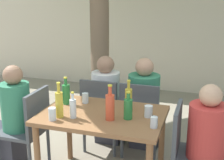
# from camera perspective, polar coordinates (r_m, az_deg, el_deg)

# --- Properties ---
(cafe_building_wall) EXTENTS (10.00, 0.08, 2.80)m
(cafe_building_wall) POSITION_cam_1_polar(r_m,az_deg,el_deg) (6.01, 8.88, 11.17)
(cafe_building_wall) COLOR beige
(cafe_building_wall) RESTS_ON ground_plane
(dining_table_front) EXTENTS (1.18, 0.81, 0.77)m
(dining_table_front) POSITION_cam_1_polar(r_m,az_deg,el_deg) (3.04, -1.73, -7.88)
(dining_table_front) COLOR brown
(dining_table_front) RESTS_ON ground_plane
(patio_chair_0) EXTENTS (0.44, 0.44, 0.92)m
(patio_chair_0) POSITION_cam_1_polar(r_m,az_deg,el_deg) (3.44, -14.88, -8.04)
(patio_chair_0) COLOR #474C51
(patio_chair_0) RESTS_ON ground_plane
(patio_chair_1) EXTENTS (0.44, 0.44, 0.92)m
(patio_chair_1) POSITION_cam_1_polar(r_m,az_deg,el_deg) (2.96, 13.84, -12.09)
(patio_chair_1) COLOR #474C51
(patio_chair_1) RESTS_ON ground_plane
(patio_chair_2) EXTENTS (0.44, 0.44, 0.92)m
(patio_chair_2) POSITION_cam_1_polar(r_m,az_deg,el_deg) (3.73, -1.89, -5.57)
(patio_chair_2) COLOR #474C51
(patio_chair_2) RESTS_ON ground_plane
(patio_chair_3) EXTENTS (0.44, 0.44, 0.92)m
(patio_chair_3) POSITION_cam_1_polar(r_m,az_deg,el_deg) (3.61, 5.25, -6.39)
(patio_chair_3) COLOR #474C51
(patio_chair_3) RESTS_ON ground_plane
(person_seated_0) EXTENTS (0.55, 0.31, 1.17)m
(person_seated_0) POSITION_cam_1_polar(r_m,az_deg,el_deg) (3.57, -18.20, -7.56)
(person_seated_0) COLOR #383842
(person_seated_0) RESTS_ON ground_plane
(person_seated_1) EXTENTS (0.57, 0.34, 1.14)m
(person_seated_1) POSITION_cam_1_polar(r_m,az_deg,el_deg) (2.97, 18.57, -12.76)
(person_seated_1) COLOR #383842
(person_seated_1) RESTS_ON ground_plane
(person_seated_2) EXTENTS (0.34, 0.57, 1.16)m
(person_seated_2) POSITION_cam_1_polar(r_m,az_deg,el_deg) (3.94, -0.72, -4.46)
(person_seated_2) COLOR #383842
(person_seated_2) RESTS_ON ground_plane
(person_seated_3) EXTENTS (0.37, 0.58, 1.16)m
(person_seated_3) POSITION_cam_1_polar(r_m,az_deg,el_deg) (3.82, 6.02, -5.11)
(person_seated_3) COLOR #383842
(person_seated_3) RESTS_ON ground_plane
(green_bottle_0) EXTENTS (0.08, 0.08, 0.26)m
(green_bottle_0) POSITION_cam_1_polar(r_m,az_deg,el_deg) (2.85, 2.96, -5.20)
(green_bottle_0) COLOR #287A38
(green_bottle_0) RESTS_ON dining_table_front
(green_bottle_1) EXTENTS (0.08, 0.08, 0.29)m
(green_bottle_1) POSITION_cam_1_polar(r_m,az_deg,el_deg) (3.24, -8.39, -2.47)
(green_bottle_1) COLOR #287A38
(green_bottle_1) RESTS_ON dining_table_front
(soda_bottle_2) EXTENTS (0.08, 0.08, 0.33)m
(soda_bottle_2) POSITION_cam_1_polar(r_m,az_deg,el_deg) (2.82, -0.36, -4.83)
(soda_bottle_2) COLOR #DB4C2D
(soda_bottle_2) RESTS_ON dining_table_front
(water_bottle_3) EXTENTS (0.06, 0.06, 0.25)m
(water_bottle_3) POSITION_cam_1_polar(r_m,az_deg,el_deg) (2.89, -7.15, -5.09)
(water_bottle_3) COLOR silver
(water_bottle_3) RESTS_ON dining_table_front
(oil_cruet_4) EXTENTS (0.07, 0.07, 0.31)m
(oil_cruet_4) POSITION_cam_1_polar(r_m,az_deg,el_deg) (3.02, 3.04, -3.50)
(oil_cruet_4) COLOR gold
(oil_cruet_4) RESTS_ON dining_table_front
(oil_cruet_5) EXTENTS (0.07, 0.07, 0.34)m
(oil_cruet_5) POSITION_cam_1_polar(r_m,az_deg,el_deg) (2.91, -9.62, -4.31)
(oil_cruet_5) COLOR gold
(oil_cruet_5) RESTS_ON dining_table_front
(drinking_glass_0) EXTENTS (0.08, 0.08, 0.11)m
(drinking_glass_0) POSITION_cam_1_polar(r_m,az_deg,el_deg) (2.92, 6.69, -5.71)
(drinking_glass_0) COLOR white
(drinking_glass_0) RESTS_ON dining_table_front
(drinking_glass_1) EXTENTS (0.07, 0.07, 0.11)m
(drinking_glass_1) POSITION_cam_1_polar(r_m,az_deg,el_deg) (3.26, -4.91, -3.31)
(drinking_glass_1) COLOR silver
(drinking_glass_1) RESTS_ON dining_table_front
(drinking_glass_2) EXTENTS (0.06, 0.06, 0.10)m
(drinking_glass_2) POSITION_cam_1_polar(r_m,az_deg,el_deg) (2.71, 7.68, -7.66)
(drinking_glass_2) COLOR white
(drinking_glass_2) RESTS_ON dining_table_front
(drinking_glass_3) EXTENTS (0.07, 0.07, 0.12)m
(drinking_glass_3) POSITION_cam_1_polar(r_m,az_deg,el_deg) (2.88, -10.86, -6.14)
(drinking_glass_3) COLOR silver
(drinking_glass_3) RESTS_ON dining_table_front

